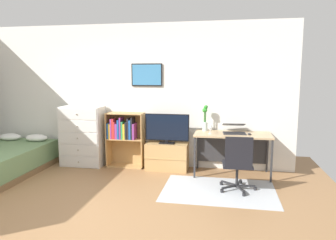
% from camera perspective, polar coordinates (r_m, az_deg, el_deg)
% --- Properties ---
extents(ground_plane, '(7.20, 7.20, 0.00)m').
position_cam_1_polar(ground_plane, '(4.24, -16.48, -16.52)').
color(ground_plane, '#936B44').
extents(wall_back_with_posters, '(6.12, 0.09, 2.70)m').
position_cam_1_polar(wall_back_with_posters, '(6.13, -6.64, 4.44)').
color(wall_back_with_posters, silver).
rests_on(wall_back_with_posters, ground_plane).
extents(area_rug, '(1.70, 1.20, 0.01)m').
position_cam_1_polar(area_rug, '(4.97, 9.19, -12.46)').
color(area_rug, '#B2B7BC').
rests_on(area_rug, ground_plane).
extents(bed, '(1.35, 2.01, 0.58)m').
position_cam_1_polar(bed, '(6.39, -28.18, -6.52)').
color(bed, brown).
rests_on(bed, ground_plane).
extents(dresser, '(0.81, 0.46, 1.15)m').
position_cam_1_polar(dresser, '(6.30, -15.18, -2.82)').
color(dresser, silver).
rests_on(dresser, ground_plane).
extents(bookshelf, '(0.71, 0.30, 1.04)m').
position_cam_1_polar(bookshelf, '(6.04, -7.93, -2.57)').
color(bookshelf, tan).
rests_on(bookshelf, ground_plane).
extents(tv_stand, '(0.77, 0.41, 0.50)m').
position_cam_1_polar(tv_stand, '(5.88, -0.15, -6.59)').
color(tv_stand, tan).
rests_on(tv_stand, ground_plane).
extents(television, '(0.81, 0.16, 0.55)m').
position_cam_1_polar(television, '(5.74, -0.19, -1.61)').
color(television, black).
rests_on(television, tv_stand).
extents(desk, '(1.31, 0.63, 0.74)m').
position_cam_1_polar(desk, '(5.67, 11.58, -3.56)').
color(desk, tan).
rests_on(desk, ground_plane).
extents(office_chair, '(0.56, 0.58, 0.86)m').
position_cam_1_polar(office_chair, '(4.85, 12.54, -7.46)').
color(office_chair, '#232326').
rests_on(office_chair, ground_plane).
extents(laptop, '(0.42, 0.45, 0.17)m').
position_cam_1_polar(laptop, '(5.63, 11.87, -1.62)').
color(laptop, '#333338').
rests_on(laptop, desk).
extents(computer_mouse, '(0.06, 0.10, 0.03)m').
position_cam_1_polar(computer_mouse, '(5.50, 14.52, -2.46)').
color(computer_mouse, '#262628').
rests_on(computer_mouse, desk).
extents(bamboo_vase, '(0.10, 0.11, 0.47)m').
position_cam_1_polar(bamboo_vase, '(5.73, 6.73, 0.58)').
color(bamboo_vase, silver).
rests_on(bamboo_vase, desk).
extents(wine_glass, '(0.07, 0.07, 0.18)m').
position_cam_1_polar(wine_glass, '(5.45, 7.66, -1.11)').
color(wine_glass, silver).
rests_on(wine_glass, desk).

